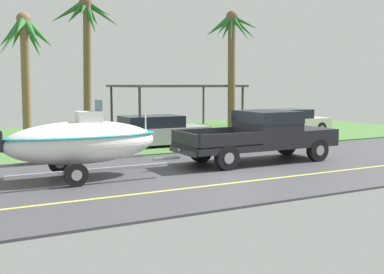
{
  "coord_description": "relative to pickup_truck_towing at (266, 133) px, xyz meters",
  "views": [
    {
      "loc": [
        -7.78,
        -12.57,
        2.71
      ],
      "look_at": [
        -0.67,
        0.98,
        1.0
      ],
      "focal_mm": 43.76,
      "sensor_mm": 36.0,
      "label": 1
    }
  ],
  "objects": [
    {
      "name": "parked_sedan_far",
      "position": [
        6.69,
        6.97,
        -0.34
      ],
      "size": [
        4.65,
        1.88,
        1.38
      ],
      "color": "beige",
      "rests_on": "ground"
    },
    {
      "name": "pickup_truck_towing",
      "position": [
        0.0,
        0.0,
        0.0
      ],
      "size": [
        6.02,
        2.02,
        1.8
      ],
      "color": "black",
      "rests_on": "ground"
    },
    {
      "name": "ground",
      "position": [
        -2.24,
        7.54,
        -1.02
      ],
      "size": [
        36.0,
        22.0,
        0.11
      ],
      "color": "#424247"
    },
    {
      "name": "boat_on_trailer",
      "position": [
        -6.61,
        -0.0,
        0.05
      ],
      "size": [
        5.67,
        2.32,
        2.28
      ],
      "color": "gray",
      "rests_on": "ground"
    },
    {
      "name": "palm_tree_near_right",
      "position": [
        4.46,
        9.35,
        3.95
      ],
      "size": [
        2.8,
        3.02,
        6.87
      ],
      "color": "brown",
      "rests_on": "ground"
    },
    {
      "name": "palm_tree_near_left",
      "position": [
        -3.65,
        10.1,
        4.35
      ],
      "size": [
        3.54,
        2.83,
        7.13
      ],
      "color": "brown",
      "rests_on": "ground"
    },
    {
      "name": "carport_awning",
      "position": [
        2.33,
        12.25,
        1.59
      ],
      "size": [
        7.04,
        5.29,
        2.72
      ],
      "color": "#4C4238",
      "rests_on": "ground"
    },
    {
      "name": "palm_tree_mid",
      "position": [
        -6.84,
        8.33,
        3.33
      ],
      "size": [
        2.66,
        2.95,
        5.87
      ],
      "color": "brown",
      "rests_on": "ground"
    },
    {
      "name": "parked_sedan_near",
      "position": [
        -1.98,
        5.38,
        -0.34
      ],
      "size": [
        4.56,
        1.88,
        1.38
      ],
      "color": "#99999E",
      "rests_on": "ground"
    }
  ]
}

